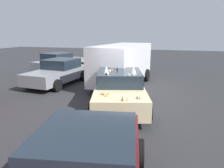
# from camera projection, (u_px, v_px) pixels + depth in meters

# --- Properties ---
(ground_plane) EXTENTS (60.00, 60.00, 0.00)m
(ground_plane) POSITION_uv_depth(u_px,v_px,m) (119.00, 107.00, 8.40)
(ground_plane) COLOR #2D2D30
(art_car_decorated) EXTENTS (4.76, 2.99, 1.68)m
(art_car_decorated) POSITION_uv_depth(u_px,v_px,m) (119.00, 89.00, 8.27)
(art_car_decorated) COLOR beige
(art_car_decorated) RESTS_ON ground
(parked_van_far_right) EXTENTS (5.29, 2.50, 2.22)m
(parked_van_far_right) POSITION_uv_depth(u_px,v_px,m) (123.00, 63.00, 11.59)
(parked_van_far_right) COLOR silver
(parked_van_far_right) RESTS_ON ground
(parked_sedan_near_right) EXTENTS (4.54, 2.74, 1.40)m
(parked_sedan_near_right) POSITION_uv_depth(u_px,v_px,m) (60.00, 62.00, 15.96)
(parked_sedan_near_right) COLOR gray
(parked_sedan_near_right) RESTS_ON ground
(parked_sedan_row_back_center) EXTENTS (4.37, 2.20, 1.39)m
(parked_sedan_row_back_center) POSITION_uv_depth(u_px,v_px,m) (59.00, 72.00, 12.01)
(parked_sedan_row_back_center) COLOR gray
(parked_sedan_row_back_center) RESTS_ON ground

